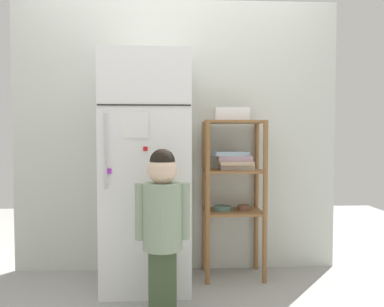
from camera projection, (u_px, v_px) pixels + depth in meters
name	position (u px, v px, depth m)	size (l,w,h in m)	color
ground_plane	(177.00, 284.00, 2.71)	(6.00, 6.00, 0.00)	#999993
kitchen_wall_back	(177.00, 136.00, 2.99)	(2.56, 0.03, 2.14)	silver
refrigerator	(148.00, 171.00, 2.68)	(0.60, 0.60, 1.64)	white
child_standing	(163.00, 216.00, 2.20)	(0.32, 0.24, 0.99)	#415435
pantry_shelf_unit	(234.00, 177.00, 2.84)	(0.45, 0.32, 1.18)	olive
fruit_bin	(230.00, 116.00, 2.81)	(0.25, 0.15, 0.10)	white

